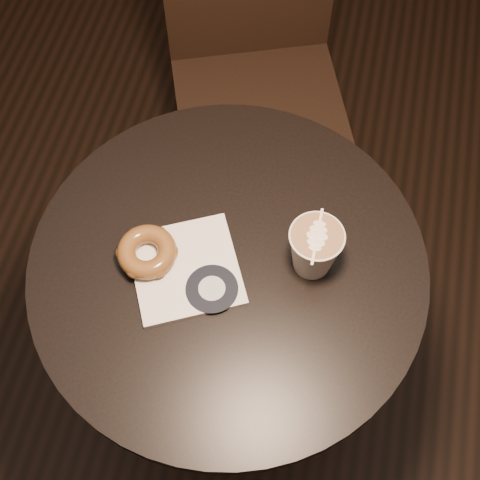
# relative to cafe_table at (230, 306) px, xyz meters

# --- Properties ---
(cafe_table) EXTENTS (0.70, 0.70, 0.75)m
(cafe_table) POSITION_rel_cafe_table_xyz_m (0.00, 0.00, 0.00)
(cafe_table) COLOR black
(cafe_table) RESTS_ON ground
(chair) EXTENTS (0.53, 0.53, 1.04)m
(chair) POSITION_rel_cafe_table_xyz_m (-0.09, 0.67, 0.03)
(chair) COLOR black
(chair) RESTS_ON ground
(pastry_bag) EXTENTS (0.24, 0.24, 0.01)m
(pastry_bag) POSITION_rel_cafe_table_xyz_m (-0.07, -0.03, 0.20)
(pastry_bag) COLOR white
(pastry_bag) RESTS_ON cafe_table
(doughnut) EXTENTS (0.10, 0.10, 0.03)m
(doughnut) POSITION_rel_cafe_table_xyz_m (-0.14, -0.02, 0.22)
(doughnut) COLOR brown
(doughnut) RESTS_ON pastry_bag
(latte_cup) EXTENTS (0.09, 0.09, 0.10)m
(latte_cup) POSITION_rel_cafe_table_xyz_m (0.14, 0.03, 0.25)
(latte_cup) COLOR silver
(latte_cup) RESTS_ON cafe_table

